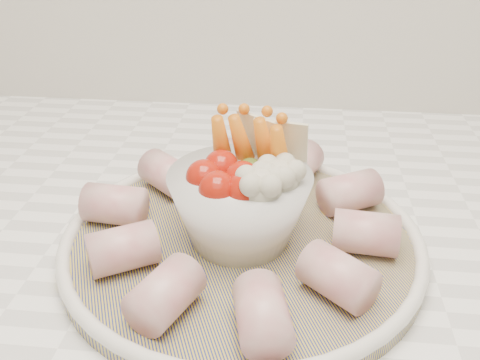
# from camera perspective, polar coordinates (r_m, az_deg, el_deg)

# --- Properties ---
(serving_platter) EXTENTS (0.42, 0.42, 0.02)m
(serving_platter) POSITION_cam_1_polar(r_m,az_deg,el_deg) (0.48, 0.25, -6.41)
(serving_platter) COLOR navy
(serving_platter) RESTS_ON kitchen_counter
(veggie_bowl) EXTENTS (0.12, 0.12, 0.11)m
(veggie_bowl) POSITION_cam_1_polar(r_m,az_deg,el_deg) (0.45, 0.18, -1.91)
(veggie_bowl) COLOR white
(veggie_bowl) RESTS_ON serving_platter
(cured_meat_rolls) EXTENTS (0.28, 0.29, 0.04)m
(cured_meat_rolls) POSITION_cam_1_polar(r_m,az_deg,el_deg) (0.47, 0.17, -4.16)
(cured_meat_rolls) COLOR #BC565E
(cured_meat_rolls) RESTS_ON serving_platter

